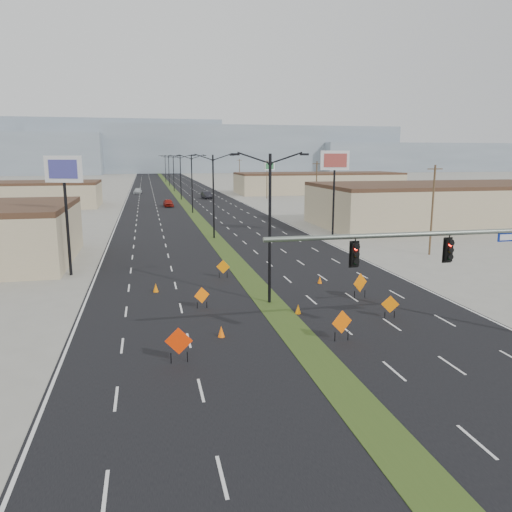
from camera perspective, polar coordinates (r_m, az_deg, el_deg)
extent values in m
plane|color=gray|center=(23.49, 8.82, -13.56)|extent=(600.00, 600.00, 0.00)
cube|color=black|center=(120.46, -8.67, 6.53)|extent=(25.00, 400.00, 0.02)
cube|color=#344B1A|center=(120.46, -8.67, 6.53)|extent=(2.00, 400.00, 0.04)
cube|color=tan|center=(107.78, -25.46, 6.22)|extent=(30.00, 14.00, 4.50)
cube|color=tan|center=(77.51, 20.49, 5.39)|extent=(36.00, 18.00, 5.50)
cube|color=tan|center=(137.88, 7.12, 8.21)|extent=(44.00, 16.00, 5.00)
cube|color=gray|center=(323.39, -4.00, 12.06)|extent=(220.00, 50.00, 28.00)
cube|color=gray|center=(362.35, 19.15, 10.60)|extent=(160.00, 50.00, 18.00)
cube|color=gray|center=(340.56, -16.52, 11.93)|extent=(140.00, 50.00, 32.00)
cylinder|color=slate|center=(25.73, 18.48, 2.40)|extent=(16.00, 0.24, 0.24)
cube|color=black|center=(24.28, 11.23, 0.16)|extent=(0.50, 0.28, 1.30)
sphere|color=#FF0C05|center=(24.07, 11.42, 0.91)|extent=(0.22, 0.22, 0.22)
cube|color=black|center=(26.66, 21.13, 0.60)|extent=(0.50, 0.28, 1.30)
sphere|color=#FF0C05|center=(26.47, 21.38, 1.28)|extent=(0.22, 0.22, 0.22)
cylinder|color=black|center=(33.13, 1.59, 2.94)|extent=(0.20, 0.20, 10.00)
cube|color=black|center=(32.29, -2.41, 11.54)|extent=(0.55, 0.24, 0.14)
cube|color=black|center=(33.40, 5.54, 11.49)|extent=(0.55, 0.24, 0.14)
cylinder|color=black|center=(60.51, -4.88, 6.72)|extent=(0.20, 0.20, 10.00)
cube|color=black|center=(60.06, -7.18, 11.37)|extent=(0.55, 0.24, 0.14)
cube|color=black|center=(60.66, -2.77, 11.44)|extent=(0.55, 0.24, 0.14)
cylinder|color=black|center=(88.28, -7.33, 8.11)|extent=(0.20, 0.20, 10.00)
cube|color=black|center=(87.97, -8.93, 11.29)|extent=(0.55, 0.24, 0.14)
cube|color=black|center=(88.39, -5.90, 11.36)|extent=(0.55, 0.24, 0.14)
cylinder|color=black|center=(116.17, -8.61, 8.83)|extent=(0.20, 0.20, 10.00)
cube|color=black|center=(115.93, -9.84, 11.24)|extent=(0.55, 0.24, 0.14)
cube|color=black|center=(116.24, -7.53, 11.31)|extent=(0.55, 0.24, 0.14)
cylinder|color=black|center=(144.09, -9.39, 9.27)|extent=(0.20, 0.20, 10.00)
cube|color=black|center=(143.90, -10.39, 11.21)|extent=(0.55, 0.24, 0.14)
cube|color=black|center=(144.16, -8.53, 11.27)|extent=(0.55, 0.24, 0.14)
cylinder|color=black|center=(172.04, -9.92, 9.57)|extent=(0.20, 0.20, 10.00)
cube|color=black|center=(171.89, -10.76, 11.19)|extent=(0.55, 0.24, 0.14)
cube|color=black|center=(172.10, -9.20, 11.24)|extent=(0.55, 0.24, 0.14)
cylinder|color=black|center=(200.01, -10.31, 9.78)|extent=(0.20, 0.20, 10.00)
cube|color=black|center=(199.87, -11.03, 11.17)|extent=(0.55, 0.24, 0.14)
cube|color=black|center=(200.05, -9.69, 11.22)|extent=(0.55, 0.24, 0.14)
cylinder|color=#4C3823|center=(53.07, 19.50, 4.93)|extent=(0.20, 0.20, 9.00)
cube|color=#4C3823|center=(52.81, 19.79, 9.35)|extent=(1.60, 0.10, 0.10)
cylinder|color=#4C3823|center=(84.71, 6.91, 7.65)|extent=(0.20, 0.20, 9.00)
cube|color=#4C3823|center=(84.55, 6.98, 10.43)|extent=(1.60, 0.10, 0.10)
cylinder|color=#4C3823|center=(118.27, 1.26, 8.76)|extent=(0.20, 0.20, 9.00)
cube|color=#4C3823|center=(118.15, 1.27, 10.74)|extent=(1.60, 0.10, 0.10)
cylinder|color=#4C3823|center=(152.47, -1.89, 9.33)|extent=(0.20, 0.20, 9.00)
cube|color=#4C3823|center=(152.38, -1.90, 10.88)|extent=(1.60, 0.10, 0.10)
imported|color=maroon|center=(100.48, -9.99, 5.99)|extent=(2.01, 4.52, 1.51)
imported|color=black|center=(118.67, -5.67, 6.93)|extent=(2.35, 5.11, 1.62)
imported|color=silver|center=(137.74, -13.38, 7.23)|extent=(2.26, 4.82, 1.36)
cube|color=red|center=(24.56, -8.83, -9.58)|extent=(1.34, 0.26, 1.35)
cylinder|color=black|center=(24.85, -9.69, -11.44)|extent=(0.05, 0.05, 0.56)
cylinder|color=black|center=(24.89, -7.85, -11.34)|extent=(0.05, 0.05, 0.56)
cube|color=#FF6A05|center=(32.93, -6.21, -4.48)|extent=(1.03, 0.39, 1.08)
cylinder|color=black|center=(33.09, -6.73, -5.63)|extent=(0.05, 0.05, 0.45)
cylinder|color=black|center=(33.15, -5.65, -5.57)|extent=(0.05, 0.05, 0.45)
cube|color=orange|center=(40.92, -3.78, -1.24)|extent=(1.07, 0.43, 1.13)
cylinder|color=black|center=(41.03, -4.22, -2.22)|extent=(0.05, 0.05, 0.47)
cylinder|color=black|center=(41.13, -3.32, -2.18)|extent=(0.05, 0.05, 0.47)
cube|color=#EA5B04|center=(27.44, 9.80, -7.44)|extent=(1.26, 0.38, 1.30)
cylinder|color=black|center=(27.58, 9.00, -9.10)|extent=(0.05, 0.05, 0.54)
cylinder|color=black|center=(27.85, 10.47, -8.94)|extent=(0.05, 0.05, 0.54)
cube|color=#DA6604|center=(35.78, 11.82, -3.01)|extent=(1.24, 0.60, 1.34)
cylinder|color=black|center=(35.84, 11.20, -4.35)|extent=(0.05, 0.05, 0.56)
cylinder|color=black|center=(36.15, 12.34, -4.25)|extent=(0.05, 0.05, 0.56)
cube|color=orange|center=(31.84, 15.08, -5.35)|extent=(1.06, 0.34, 1.09)
cylinder|color=black|center=(31.89, 14.51, -6.57)|extent=(0.05, 0.05, 0.45)
cylinder|color=black|center=(32.18, 15.53, -6.46)|extent=(0.05, 0.05, 0.45)
cone|color=#FF6205|center=(27.91, -4.00, -8.61)|extent=(0.46, 0.46, 0.65)
cone|color=orange|center=(31.90, 4.84, -6.06)|extent=(0.50, 0.50, 0.63)
cone|color=#E46204|center=(39.51, 7.31, -2.73)|extent=(0.36, 0.36, 0.59)
cone|color=orange|center=(37.46, -11.39, -3.57)|extent=(0.52, 0.52, 0.68)
cylinder|color=black|center=(44.13, -20.73, 3.12)|extent=(0.24, 0.24, 8.16)
cube|color=white|center=(43.76, -21.17, 9.25)|extent=(3.07, 1.67, 2.15)
cube|color=#3F3F98|center=(43.57, -21.21, 9.24)|extent=(2.36, 1.12, 1.50)
cylinder|color=black|center=(61.29, 8.85, 6.06)|extent=(0.24, 0.24, 8.66)
cube|color=white|center=(61.05, 9.00, 10.75)|extent=(3.43, 0.95, 2.28)
cube|color=#A73D37|center=(60.86, 9.07, 10.74)|extent=(2.70, 0.53, 1.60)
cylinder|color=black|center=(114.38, 1.53, 8.18)|extent=(0.24, 0.24, 7.05)
cube|color=white|center=(114.23, 1.54, 10.22)|extent=(2.71, 1.38, 1.86)
cube|color=#307945|center=(114.03, 1.57, 10.22)|extent=(2.08, 0.89, 1.30)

